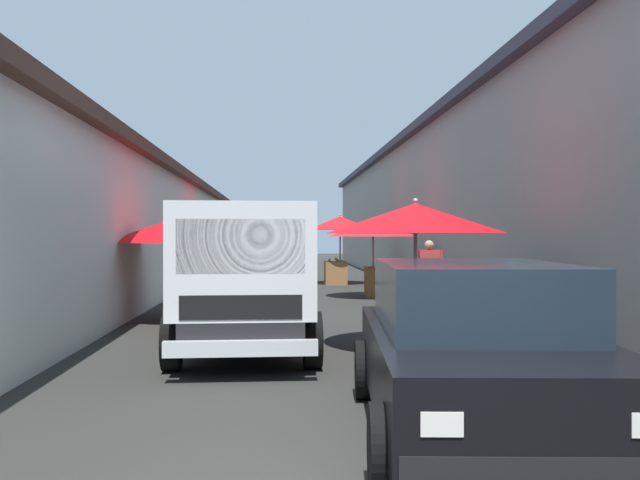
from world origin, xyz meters
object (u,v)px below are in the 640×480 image
Objects in this scene: fruit_stall_near_left at (179,236)px; parked_scooter at (441,309)px; fruit_stall_far_right at (220,229)px; fruit_stall_mid_lane at (374,239)px; delivery_truck at (244,283)px; fruit_stall_near_right at (339,232)px; vendor_by_crates at (200,262)px; vendor_in_shade at (429,271)px; hatchback_car at (475,348)px; fruit_stall_far_left at (417,232)px.

fruit_stall_near_left is 1.67× the size of parked_scooter.
fruit_stall_mid_lane is at bearing -137.16° from fruit_stall_far_right.
delivery_truck is (-9.10, 3.03, -0.53)m from fruit_stall_mid_lane.
fruit_stall_mid_lane is 1.02× the size of fruit_stall_near_right.
vendor_by_crates is at bearing 129.99° from fruit_stall_near_right.
fruit_stall_mid_lane is 1.56× the size of vendor_by_crates.
fruit_stall_near_right is 5.67m from vendor_by_crates.
vendor_by_crates is at bearing 48.51° from vendor_in_shade.
fruit_stall_far_right is 1.61× the size of vendor_by_crates.
fruit_stall_mid_lane is at bearing -107.31° from vendor_by_crates.
hatchback_car is (-8.12, -3.60, -0.92)m from fruit_stall_near_left.
delivery_truck is at bearing -170.63° from vendor_by_crates.
hatchback_car is at bearing 175.89° from fruit_stall_mid_lane.
fruit_stall_mid_lane is at bearing 1.20° from parked_scooter.
fruit_stall_near_right is 14.43m from delivery_truck.
delivery_truck is 3.16× the size of vendor_in_shade.
vendor_by_crates reaches higher than vendor_in_shade.
fruit_stall_near_right reaches higher than hatchback_car.
fruit_stall_near_left is at bearing 103.48° from vendor_in_shade.
fruit_stall_far_right reaches higher than parked_scooter.
delivery_truck is 3.16× the size of vendor_by_crates.
hatchback_car is at bearing 174.98° from fruit_stall_far_left.
hatchback_car is 2.38× the size of parked_scooter.
fruit_stall_near_left is at bearing 135.85° from fruit_stall_mid_lane.
fruit_stall_near_left is at bearing 62.79° from parked_scooter.
delivery_truck is 3.82m from parked_scooter.
fruit_stall_near_right is at bearing 5.44° from fruit_stall_mid_lane.
parked_scooter is at bearing -178.80° from fruit_stall_mid_lane.
parked_scooter is at bearing -10.56° from hatchback_car.
fruit_stall_far_left is (-8.42, 0.54, 0.16)m from fruit_stall_mid_lane.
delivery_truck is 10.73m from vendor_by_crates.
fruit_stall_near_left is 1.08× the size of fruit_stall_far_left.
fruit_stall_far_right is at bearing 21.29° from parked_scooter.
fruit_stall_near_left reaches higher than vendor_by_crates.
fruit_stall_near_right is 12.24m from parked_scooter.
parked_scooter is (-11.90, -4.64, -1.44)m from fruit_stall_far_right.
fruit_stall_mid_lane is 1.45× the size of parked_scooter.
fruit_stall_far_right is 9.81m from vendor_in_shade.
fruit_stall_far_right is at bearing 32.44° from vendor_in_shade.
vendor_in_shade is (5.03, -1.28, -0.83)m from fruit_stall_far_left.
fruit_stall_near_left is 5.39m from parked_scooter.
vendor_in_shade is (-8.24, -5.24, -0.99)m from fruit_stall_far_right.
delivery_truck is 6.84m from vendor_in_shade.
fruit_stall_near_right reaches higher than parked_scooter.
vendor_in_shade is at bearing -147.56° from fruit_stall_far_right.
vendor_in_shade is at bearing -10.06° from hatchback_car.
fruit_stall_near_left reaches higher than fruit_stall_mid_lane.
delivery_truck is at bearing 161.60° from fruit_stall_mid_lane.
delivery_truck is at bearing -161.40° from fruit_stall_near_left.
fruit_stall_near_left reaches higher than parked_scooter.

